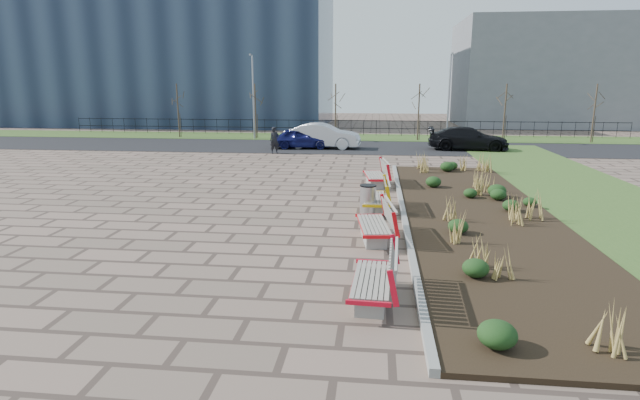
# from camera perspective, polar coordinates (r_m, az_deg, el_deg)

# --- Properties ---
(ground) EXTENTS (120.00, 120.00, 0.00)m
(ground) POSITION_cam_1_polar(r_m,az_deg,el_deg) (11.59, -9.14, -7.53)
(ground) COLOR #755D50
(ground) RESTS_ON ground
(planting_bed) EXTENTS (4.50, 18.00, 0.10)m
(planting_bed) POSITION_cam_1_polar(r_m,az_deg,el_deg) (16.27, 17.70, -1.74)
(planting_bed) COLOR black
(planting_bed) RESTS_ON ground
(planting_curb) EXTENTS (0.16, 18.00, 0.15)m
(planting_curb) POSITION_cam_1_polar(r_m,az_deg,el_deg) (15.96, 9.48, -1.47)
(planting_curb) COLOR gray
(planting_curb) RESTS_ON ground
(grass_verge_far) EXTENTS (80.00, 5.00, 0.04)m
(grass_verge_far) POSITION_cam_1_polar(r_m,az_deg,el_deg) (38.76, 1.95, 7.20)
(grass_verge_far) COLOR #33511E
(grass_verge_far) RESTS_ON ground
(road) EXTENTS (80.00, 7.00, 0.02)m
(road) POSITION_cam_1_polar(r_m,az_deg,el_deg) (32.82, 1.12, 6.10)
(road) COLOR black
(road) RESTS_ON ground
(bench_a) EXTENTS (1.00, 2.14, 1.00)m
(bench_a) POSITION_cam_1_polar(r_m,az_deg,el_deg) (9.61, 5.96, -8.70)
(bench_a) COLOR red
(bench_a) RESTS_ON ground
(bench_b) EXTENTS (1.16, 2.20, 1.00)m
(bench_b) POSITION_cam_1_polar(r_m,az_deg,el_deg) (13.20, 6.14, -2.56)
(bench_b) COLOR red
(bench_b) RESTS_ON ground
(bench_c) EXTENTS (0.96, 2.13, 1.00)m
(bench_c) POSITION_cam_1_polar(r_m,az_deg,el_deg) (16.25, 6.23, 0.44)
(bench_c) COLOR #DFAD0B
(bench_c) RESTS_ON ground
(bench_d) EXTENTS (1.17, 2.20, 1.00)m
(bench_d) POSITION_cam_1_polar(r_m,az_deg,el_deg) (20.30, 6.30, 3.00)
(bench_d) COLOR red
(bench_d) RESTS_ON ground
(litter_bin) EXTENTS (0.50, 0.50, 0.98)m
(litter_bin) POSITION_cam_1_polar(r_m,az_deg,el_deg) (15.63, 5.49, -0.10)
(litter_bin) COLOR #B2B2B7
(litter_bin) RESTS_ON ground
(pedestrian) EXTENTS (0.68, 0.57, 1.58)m
(pedestrian) POSITION_cam_1_polar(r_m,az_deg,el_deg) (29.66, -5.21, 6.80)
(pedestrian) COLOR black
(pedestrian) RESTS_ON ground
(car_blue) EXTENTS (3.91, 1.85, 1.29)m
(car_blue) POSITION_cam_1_polar(r_m,az_deg,el_deg) (31.92, -2.13, 7.08)
(car_blue) COLOR #121451
(car_blue) RESTS_ON road
(car_silver) EXTENTS (4.84, 1.89, 1.57)m
(car_silver) POSITION_cam_1_polar(r_m,az_deg,el_deg) (31.98, 0.31, 7.35)
(car_silver) COLOR silver
(car_silver) RESTS_ON road
(car_black) EXTENTS (4.98, 2.28, 1.41)m
(car_black) POSITION_cam_1_polar(r_m,az_deg,el_deg) (32.49, 16.55, 6.76)
(car_black) COLOR black
(car_black) RESTS_ON road
(tree_a) EXTENTS (1.40, 1.40, 4.00)m
(tree_a) POSITION_cam_1_polar(r_m,az_deg,el_deg) (39.91, -15.92, 9.80)
(tree_a) COLOR #4C3D2D
(tree_a) RESTS_ON grass_verge_far
(tree_b) EXTENTS (1.40, 1.40, 4.00)m
(tree_b) POSITION_cam_1_polar(r_m,az_deg,el_deg) (38.07, -7.39, 10.04)
(tree_b) COLOR #4C3D2D
(tree_b) RESTS_ON grass_verge_far
(tree_c) EXTENTS (1.40, 1.40, 4.00)m
(tree_c) POSITION_cam_1_polar(r_m,az_deg,el_deg) (37.11, 1.79, 10.07)
(tree_c) COLOR #4C3D2D
(tree_c) RESTS_ON grass_verge_far
(tree_d) EXTENTS (1.40, 1.40, 4.00)m
(tree_d) POSITION_cam_1_polar(r_m,az_deg,el_deg) (37.10, 11.20, 9.83)
(tree_d) COLOR #4C3D2D
(tree_d) RESTS_ON grass_verge_far
(tree_e) EXTENTS (1.40, 1.40, 4.00)m
(tree_e) POSITION_cam_1_polar(r_m,az_deg,el_deg) (38.06, 20.36, 9.34)
(tree_e) COLOR #4C3D2D
(tree_e) RESTS_ON grass_verge_far
(tree_f) EXTENTS (1.40, 1.40, 4.00)m
(tree_f) POSITION_cam_1_polar(r_m,az_deg,el_deg) (39.90, 28.84, 8.68)
(tree_f) COLOR #4C3D2D
(tree_f) RESTS_ON grass_verge_far
(lamp_west) EXTENTS (0.24, 0.60, 6.00)m
(lamp_west) POSITION_cam_1_polar(r_m,az_deg,el_deg) (37.54, -7.62, 11.52)
(lamp_west) COLOR gray
(lamp_west) RESTS_ON grass_verge_far
(lamp_east) EXTENTS (0.24, 0.60, 6.00)m
(lamp_east) POSITION_cam_1_polar(r_m,az_deg,el_deg) (36.78, 14.50, 11.19)
(lamp_east) COLOR gray
(lamp_east) RESTS_ON grass_verge_far
(railing_fence) EXTENTS (44.00, 0.10, 1.20)m
(railing_fence) POSITION_cam_1_polar(r_m,az_deg,el_deg) (40.19, 2.13, 8.30)
(railing_fence) COLOR black
(railing_fence) RESTS_ON grass_verge_far
(building_glass) EXTENTS (40.00, 14.00, 15.00)m
(building_glass) POSITION_cam_1_polar(r_m,az_deg,el_deg) (56.39, -20.74, 15.88)
(building_glass) COLOR #192338
(building_glass) RESTS_ON ground
(building_grey) EXTENTS (18.00, 12.00, 10.00)m
(building_grey) POSITION_cam_1_polar(r_m,az_deg,el_deg) (55.12, 25.06, 12.97)
(building_grey) COLOR slate
(building_grey) RESTS_ON ground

